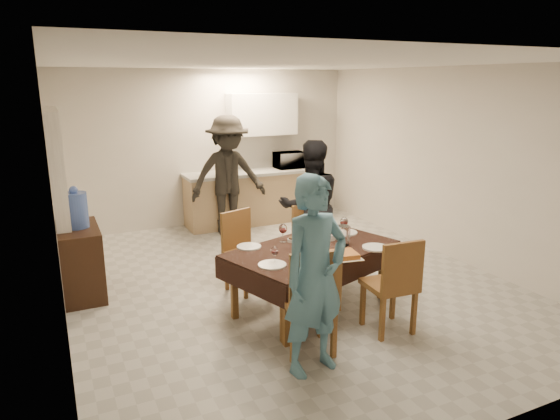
{
  "coord_description": "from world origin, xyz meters",
  "views": [
    {
      "loc": [
        -2.5,
        -5.14,
        2.41
      ],
      "look_at": [
        -0.22,
        -0.3,
        1.02
      ],
      "focal_mm": 32.0,
      "sensor_mm": 36.0,
      "label": 1
    }
  ],
  "objects": [
    {
      "name": "water_jug",
      "position": [
        -2.28,
        0.68,
        1.01
      ],
      "size": [
        0.27,
        0.27,
        0.4
      ],
      "primitive_type": "cylinder",
      "color": "#4E70D1",
      "rests_on": "console"
    },
    {
      "name": "stub_partition",
      "position": [
        -2.42,
        1.2,
        1.05
      ],
      "size": [
        0.15,
        1.4,
        2.1
      ],
      "primitive_type": "cube",
      "color": "silver",
      "rests_on": "floor"
    },
    {
      "name": "wall_back",
      "position": [
        0.0,
        3.0,
        1.3
      ],
      "size": [
        5.0,
        0.02,
        2.6
      ],
      "primitive_type": "cube",
      "color": "beige",
      "rests_on": "floor"
    },
    {
      "name": "kitchen_worktop",
      "position": [
        0.6,
        2.68,
        0.89
      ],
      "size": [
        2.24,
        0.64,
        0.05
      ],
      "primitive_type": "cube",
      "color": "#ACACA8",
      "rests_on": "kitchen_base_cabinet"
    },
    {
      "name": "plate_far_left",
      "position": [
        -0.66,
        -0.45,
        0.7
      ],
      "size": [
        0.26,
        0.26,
        0.02
      ],
      "primitive_type": "cylinder",
      "color": "silver",
      "rests_on": "dining_table"
    },
    {
      "name": "mushroom_dish",
      "position": [
        -0.11,
        -0.47,
        0.71
      ],
      "size": [
        0.18,
        0.18,
        0.03
      ],
      "primitive_type": "cylinder",
      "color": "silver",
      "rests_on": "dining_table"
    },
    {
      "name": "wall_right",
      "position": [
        2.5,
        0.0,
        1.3
      ],
      "size": [
        0.02,
        6.0,
        2.6
      ],
      "primitive_type": "cube",
      "color": "beige",
      "rests_on": "floor"
    },
    {
      "name": "water_pitcher",
      "position": [
        0.29,
        -0.8,
        0.8
      ],
      "size": [
        0.14,
        0.14,
        0.21
      ],
      "primitive_type": "cylinder",
      "color": "white",
      "rests_on": "dining_table"
    },
    {
      "name": "plate_near_right",
      "position": [
        0.54,
        -1.05,
        0.7
      ],
      "size": [
        0.28,
        0.28,
        0.02
      ],
      "primitive_type": "cylinder",
      "color": "silver",
      "rests_on": "dining_table"
    },
    {
      "name": "wine_bottle",
      "position": [
        -0.11,
        -0.7,
        0.85
      ],
      "size": [
        0.08,
        0.08,
        0.31
      ],
      "primitive_type": null,
      "color": "black",
      "rests_on": "dining_table"
    },
    {
      "name": "wall_front",
      "position": [
        0.0,
        -3.0,
        1.3
      ],
      "size": [
        5.0,
        0.02,
        2.6
      ],
      "primitive_type": "cube",
      "color": "beige",
      "rests_on": "floor"
    },
    {
      "name": "chair_near_left",
      "position": [
        -0.51,
        -1.6,
        0.62
      ],
      "size": [
        0.54,
        0.55,
        0.55
      ],
      "rotation": [
        0.0,
        0.0,
        -0.2
      ],
      "color": "brown",
      "rests_on": "floor"
    },
    {
      "name": "upper_cabinet",
      "position": [
        0.9,
        2.82,
        1.85
      ],
      "size": [
        1.2,
        0.34,
        0.7
      ],
      "primitive_type": "cube",
      "color": "white",
      "rests_on": "wall_back"
    },
    {
      "name": "wine_glass_c",
      "position": [
        -0.26,
        -0.45,
        0.8
      ],
      "size": [
        0.09,
        0.09,
        0.21
      ],
      "primitive_type": null,
      "color": "white",
      "rests_on": "dining_table"
    },
    {
      "name": "person_far",
      "position": [
        0.49,
        0.3,
        0.85
      ],
      "size": [
        0.96,
        0.83,
        1.7
      ],
      "primitive_type": "imported",
      "rotation": [
        0.0,
        0.0,
        2.88
      ],
      "color": "black",
      "rests_on": "floor"
    },
    {
      "name": "plate_far_right",
      "position": [
        0.54,
        -0.45,
        0.7
      ],
      "size": [
        0.29,
        0.29,
        0.02
      ],
      "primitive_type": "cylinder",
      "color": "silver",
      "rests_on": "dining_table"
    },
    {
      "name": "floor",
      "position": [
        0.0,
        0.0,
        0.0
      ],
      "size": [
        5.0,
        6.0,
        0.02
      ],
      "primitive_type": "cube",
      "color": "#ABABA6",
      "rests_on": "ground"
    },
    {
      "name": "savoury_tart",
      "position": [
        0.04,
        -1.13,
        0.72
      ],
      "size": [
        0.46,
        0.38,
        0.05
      ],
      "primitive_type": "cube",
      "rotation": [
        0.0,
        0.0,
        -0.17
      ],
      "color": "#B46E35",
      "rests_on": "dining_table"
    },
    {
      "name": "wine_glass_b",
      "position": [
        0.49,
        -0.5,
        0.8
      ],
      "size": [
        0.09,
        0.09,
        0.21
      ],
      "primitive_type": null,
      "color": "white",
      "rests_on": "dining_table"
    },
    {
      "name": "microwave",
      "position": [
        1.36,
        2.68,
        1.05
      ],
      "size": [
        0.51,
        0.35,
        0.28
      ],
      "primitive_type": "imported",
      "rotation": [
        0.0,
        0.0,
        3.14
      ],
      "color": "white",
      "rests_on": "kitchen_worktop"
    },
    {
      "name": "console",
      "position": [
        -2.28,
        0.68,
        0.41
      ],
      "size": [
        0.44,
        0.88,
        0.81
      ],
      "primitive_type": "cube",
      "color": "#311C10",
      "rests_on": "floor"
    },
    {
      "name": "kitchen_base_cabinet",
      "position": [
        0.6,
        2.68,
        0.43
      ],
      "size": [
        2.2,
        0.6,
        0.86
      ],
      "primitive_type": "cube",
      "color": "tan",
      "rests_on": "floor"
    },
    {
      "name": "wall_left",
      "position": [
        -2.5,
        0.0,
        1.3
      ],
      "size": [
        0.02,
        6.0,
        2.6
      ],
      "primitive_type": "cube",
      "color": "beige",
      "rests_on": "floor"
    },
    {
      "name": "plate_near_left",
      "position": [
        -0.66,
        -1.05,
        0.7
      ],
      "size": [
        0.27,
        0.27,
        0.02
      ],
      "primitive_type": "cylinder",
      "color": "silver",
      "rests_on": "dining_table"
    },
    {
      "name": "chair_far_right",
      "position": [
        0.39,
        -0.09,
        0.56
      ],
      "size": [
        0.46,
        0.46,
        0.49
      ],
      "rotation": [
        0.0,
        0.0,
        3.25
      ],
      "color": "brown",
      "rests_on": "floor"
    },
    {
      "name": "dining_table",
      "position": [
        -0.06,
        -0.75,
        0.66
      ],
      "size": [
        2.0,
        1.54,
        0.69
      ],
      "rotation": [
        0.0,
        0.0,
        0.33
      ],
      "color": "black",
      "rests_on": "floor"
    },
    {
      "name": "chair_near_right",
      "position": [
        0.39,
        -1.59,
        0.59
      ],
      "size": [
        0.47,
        0.47,
        0.53
      ],
      "rotation": [
        0.0,
        0.0,
        -0.06
      ],
      "color": "brown",
      "rests_on": "floor"
    },
    {
      "name": "person_near",
      "position": [
        -0.61,
        -1.8,
        0.85
      ],
      "size": [
        0.68,
        0.51,
        1.7
      ],
      "primitive_type": "imported",
      "rotation": [
        0.0,
        0.0,
        0.17
      ],
      "color": "teal",
      "rests_on": "floor"
    },
    {
      "name": "ceiling",
      "position": [
        0.0,
        0.0,
        2.6
      ],
      "size": [
        5.0,
        6.0,
        0.02
      ],
      "primitive_type": "cube",
      "color": "white",
      "rests_on": "wall_back"
    },
    {
      "name": "wine_glass_a",
      "position": [
        -0.61,
        -1.0,
        0.78
      ],
      "size": [
        0.08,
        0.08,
        0.17
      ],
      "primitive_type": null,
      "color": "white",
      "rests_on": "dining_table"
    },
    {
      "name": "person_kitchen",
      "position": [
        0.06,
        2.23,
        0.95
      ],
      "size": [
        1.22,
        0.7,
        1.89
      ],
      "primitive_type": "imported",
      "color": "black",
      "rests_on": "floor"
    },
    {
      "name": "chair_far_left",
      "position": [
        -0.51,
        -0.09,
        0.57
      ],
      "size": [
        0.54,
        0.55,
        0.51
      ],
      "rotation": [
        0.0,
        0.0,
        3.47
      ],
      "color": "brown",
      "rests_on": "floor"
    },
    {
      "name": "salad_bowl",
      "position": [
        0.24,
        -0.57,
        0.72
      ],
      "size": [
        0.17,
        0.17,
        0.07
      ],
      "primitive_type": "cylinder",
      "color": "silver",
      "rests_on": "dining_table"
    }
  ]
}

